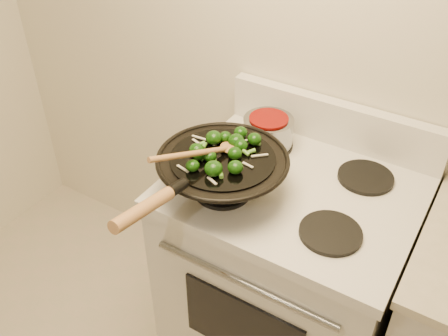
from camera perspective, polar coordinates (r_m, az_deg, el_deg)
The scene contains 5 objects.
stove at distance 1.93m, azimuth 7.00°, elevation -12.35°, with size 0.78×0.67×1.08m.
wok at distance 1.52m, azimuth -0.25°, elevation -0.50°, with size 0.40×0.67×0.23m.
stirfry at distance 1.49m, azimuth -0.07°, elevation 2.10°, with size 0.25×0.27×0.05m.
wooden_spoon at distance 1.46m, azimuth -1.81°, elevation 1.93°, with size 0.14×0.30×0.10m.
saucepan at distance 1.74m, azimuth 5.06°, elevation 4.25°, with size 0.17×0.27×0.10m.
Camera 1 is at (0.34, -0.00, 1.93)m, focal length 40.00 mm.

